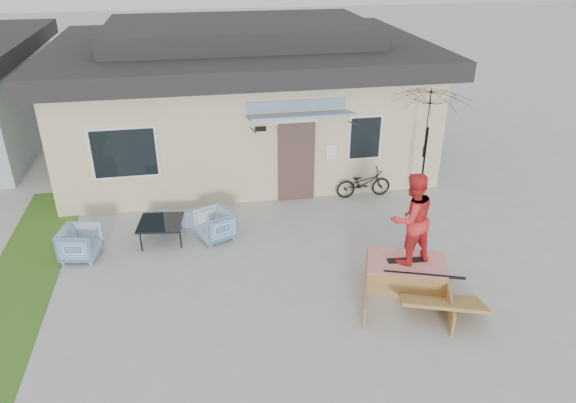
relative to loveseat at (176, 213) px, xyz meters
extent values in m
plane|color=#A3A4A2|center=(2.10, -3.66, -0.28)|extent=(90.00, 90.00, 0.00)
cube|color=#32621D|center=(-3.10, -1.66, -0.27)|extent=(1.40, 8.00, 0.01)
cube|color=beige|center=(2.10, 4.34, 1.22)|extent=(10.00, 7.00, 3.00)
cube|color=black|center=(2.10, 4.34, 2.97)|extent=(10.80, 7.80, 0.50)
cube|color=black|center=(2.10, 4.34, 3.52)|extent=(7.50, 4.50, 0.60)
cube|color=#4F3833|center=(3.10, 0.80, 0.77)|extent=(0.95, 0.08, 2.10)
cube|color=white|center=(-1.10, 0.81, 1.32)|extent=(1.60, 0.06, 1.30)
cube|color=white|center=(4.90, 0.81, 1.32)|extent=(0.90, 0.06, 1.20)
cube|color=#2D689B|center=(3.10, 0.29, 2.17)|extent=(2.50, 1.09, 0.29)
imported|color=#2D689B|center=(0.00, 0.00, 0.00)|extent=(1.45, 0.53, 0.55)
imported|color=#2D689B|center=(-2.01, -1.16, 0.11)|extent=(0.84, 0.88, 0.78)
imported|color=#2D689B|center=(0.89, -0.86, 0.11)|extent=(0.95, 0.97, 0.77)
cube|color=black|center=(-0.33, -0.72, -0.04)|extent=(1.07, 1.07, 0.47)
imported|color=black|center=(4.89, 0.64, 0.20)|extent=(1.48, 0.53, 0.94)
cylinder|color=black|center=(6.18, -0.09, 0.77)|extent=(0.05, 0.05, 2.10)
imported|color=black|center=(6.18, -0.09, 1.47)|extent=(2.34, 2.24, 0.90)
cube|color=black|center=(4.52, -3.30, 0.25)|extent=(0.78, 0.26, 0.05)
imported|color=red|center=(4.52, -3.30, 1.21)|extent=(1.05, 0.90, 1.86)
camera|label=1|loc=(0.61, -11.65, 6.03)|focal=33.35mm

